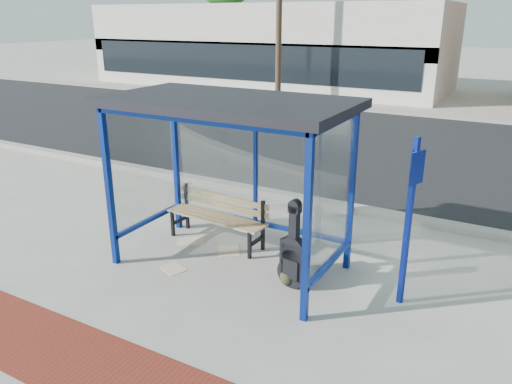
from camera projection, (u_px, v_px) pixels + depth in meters
The scene contains 16 objects.
ground at pixel (230, 265), 7.25m from camera, with size 120.00×120.00×0.00m, color #B2ADA0.
brick_paver_strip at pixel (96, 368), 5.11m from camera, with size 60.00×1.00×0.01m, color maroon.
curb_near at pixel (310, 200), 9.62m from camera, with size 60.00×0.25×0.12m, color gray.
street_asphalt at pixel (383, 147), 13.84m from camera, with size 60.00×10.00×0.00m, color black.
curb_far at pixel (422, 115), 18.02m from camera, with size 60.00×0.25×0.12m, color gray.
far_sidewalk at pixel (432, 108), 19.60m from camera, with size 60.00×4.00×0.01m, color #B2ADA0.
bus_shelter at pixel (230, 123), 6.62m from camera, with size 3.30×1.80×2.42m.
storefront_white at pixel (266, 46), 25.54m from camera, with size 18.00×6.04×4.00m.
bench at pixel (218, 215), 7.88m from camera, with size 1.73×0.52×0.80m.
guitar_bag at pixel (293, 258), 6.53m from camera, with size 0.44×0.17×1.17m.
suitcase at pixel (293, 257), 6.91m from camera, with size 0.37×0.29×0.57m.
backpack at pixel (288, 273), 6.69m from camera, with size 0.30×0.27×0.33m.
sign_post at pixel (410, 214), 5.91m from camera, with size 0.13×0.26×2.13m.
newspaper_a at pixel (191, 241), 8.00m from camera, with size 0.42×0.33×0.01m, color white.
newspaper_b at pixel (173, 269), 7.14m from camera, with size 0.35×0.28×0.01m, color white.
newspaper_c at pixel (229, 251), 7.68m from camera, with size 0.40×0.31×0.01m, color white.
Camera 1 is at (3.49, -5.48, 3.41)m, focal length 35.00 mm.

